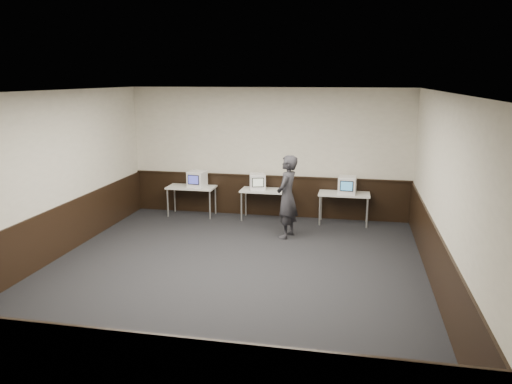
{
  "coord_description": "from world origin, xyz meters",
  "views": [
    {
      "loc": [
        2.1,
        -8.11,
        3.43
      ],
      "look_at": [
        0.16,
        1.6,
        1.15
      ],
      "focal_mm": 35.0,
      "sensor_mm": 36.0,
      "label": 1
    }
  ],
  "objects_px": {
    "emac_center": "(258,182)",
    "person": "(287,197)",
    "emac_right": "(347,185)",
    "emac_left": "(197,179)",
    "desk_right": "(344,196)",
    "desk_center": "(265,193)",
    "desk_left": "(191,189)"
  },
  "relations": [
    {
      "from": "desk_center",
      "to": "emac_right",
      "type": "xyz_separation_m",
      "value": [
        1.97,
        -0.03,
        0.28
      ]
    },
    {
      "from": "desk_left",
      "to": "emac_center",
      "type": "xyz_separation_m",
      "value": [
        1.7,
        0.02,
        0.26
      ]
    },
    {
      "from": "desk_center",
      "to": "emac_right",
      "type": "height_order",
      "value": "emac_right"
    },
    {
      "from": "desk_center",
      "to": "emac_right",
      "type": "relative_size",
      "value": 2.58
    },
    {
      "from": "desk_right",
      "to": "emac_center",
      "type": "height_order",
      "value": "emac_center"
    },
    {
      "from": "desk_left",
      "to": "emac_right",
      "type": "distance_m",
      "value": 3.88
    },
    {
      "from": "desk_left",
      "to": "desk_right",
      "type": "height_order",
      "value": "same"
    },
    {
      "from": "desk_right",
      "to": "emac_right",
      "type": "xyz_separation_m",
      "value": [
        0.07,
        -0.03,
        0.28
      ]
    },
    {
      "from": "emac_left",
      "to": "emac_center",
      "type": "bearing_deg",
      "value": 8.84
    },
    {
      "from": "desk_right",
      "to": "emac_center",
      "type": "distance_m",
      "value": 2.12
    },
    {
      "from": "desk_center",
      "to": "emac_center",
      "type": "height_order",
      "value": "emac_center"
    },
    {
      "from": "desk_center",
      "to": "emac_right",
      "type": "distance_m",
      "value": 1.99
    },
    {
      "from": "emac_left",
      "to": "emac_right",
      "type": "distance_m",
      "value": 3.71
    },
    {
      "from": "desk_right",
      "to": "emac_center",
      "type": "bearing_deg",
      "value": 179.44
    },
    {
      "from": "desk_right",
      "to": "desk_left",
      "type": "bearing_deg",
      "value": 180.0
    },
    {
      "from": "emac_left",
      "to": "desk_right",
      "type": "bearing_deg",
      "value": 7.74
    },
    {
      "from": "emac_right",
      "to": "person",
      "type": "height_order",
      "value": "person"
    },
    {
      "from": "desk_center",
      "to": "desk_right",
      "type": "distance_m",
      "value": 1.9
    },
    {
      "from": "desk_right",
      "to": "person",
      "type": "bearing_deg",
      "value": -132.72
    },
    {
      "from": "emac_center",
      "to": "desk_left",
      "type": "bearing_deg",
      "value": 166.27
    },
    {
      "from": "desk_left",
      "to": "person",
      "type": "distance_m",
      "value": 2.92
    },
    {
      "from": "emac_right",
      "to": "desk_center",
      "type": "bearing_deg",
      "value": -177.16
    },
    {
      "from": "desk_left",
      "to": "person",
      "type": "relative_size",
      "value": 0.66
    },
    {
      "from": "emac_right",
      "to": "person",
      "type": "relative_size",
      "value": 0.26
    },
    {
      "from": "emac_left",
      "to": "emac_right",
      "type": "bearing_deg",
      "value": 7.23
    },
    {
      "from": "emac_center",
      "to": "emac_right",
      "type": "distance_m",
      "value": 2.17
    },
    {
      "from": "emac_left",
      "to": "person",
      "type": "xyz_separation_m",
      "value": [
        2.45,
        -1.28,
        -0.04
      ]
    },
    {
      "from": "desk_left",
      "to": "person",
      "type": "height_order",
      "value": "person"
    },
    {
      "from": "emac_left",
      "to": "person",
      "type": "relative_size",
      "value": 0.26
    },
    {
      "from": "desk_right",
      "to": "person",
      "type": "xyz_separation_m",
      "value": [
        -1.19,
        -1.29,
        0.23
      ]
    },
    {
      "from": "emac_center",
      "to": "emac_right",
      "type": "height_order",
      "value": "emac_right"
    },
    {
      "from": "emac_center",
      "to": "person",
      "type": "relative_size",
      "value": 0.26
    }
  ]
}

